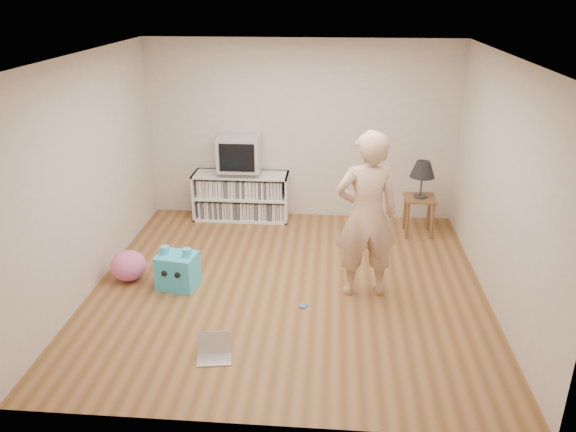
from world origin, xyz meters
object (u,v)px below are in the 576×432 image
(media_unit, at_px, (241,196))
(side_table, at_px, (419,206))
(table_lamp, at_px, (423,170))
(plush_blue, at_px, (177,270))
(plush_pink, at_px, (129,266))
(dvd_deck, at_px, (240,172))
(crt_tv, at_px, (240,153))
(person, at_px, (366,216))
(laptop, at_px, (214,351))

(media_unit, bearing_deg, side_table, -8.57)
(table_lamp, relative_size, plush_blue, 1.03)
(plush_pink, bearing_deg, dvd_deck, 62.73)
(crt_tv, bearing_deg, plush_blue, -100.78)
(plush_blue, bearing_deg, dvd_deck, 88.11)
(media_unit, distance_m, person, 2.79)
(laptop, bearing_deg, media_unit, 85.04)
(crt_tv, relative_size, side_table, 1.09)
(side_table, height_order, plush_pink, side_table)
(crt_tv, bearing_deg, media_unit, 90.00)
(table_lamp, distance_m, plush_pink, 4.02)
(dvd_deck, xyz_separation_m, plush_pink, (-1.03, -2.00, -0.56))
(table_lamp, bearing_deg, laptop, -126.86)
(side_table, bearing_deg, crt_tv, 171.85)
(laptop, bearing_deg, table_lamp, 43.49)
(person, bearing_deg, laptop, 33.62)
(dvd_deck, bearing_deg, plush_blue, -100.77)
(dvd_deck, distance_m, person, 2.72)
(laptop, bearing_deg, plush_blue, 108.55)
(dvd_deck, bearing_deg, person, -50.50)
(crt_tv, relative_size, table_lamp, 1.17)
(laptop, bearing_deg, side_table, 43.49)
(side_table, relative_size, plush_blue, 1.10)
(plush_blue, bearing_deg, person, 9.98)
(dvd_deck, bearing_deg, crt_tv, -90.00)
(crt_tv, relative_size, plush_pink, 1.43)
(person, distance_m, plush_pink, 2.86)
(crt_tv, bearing_deg, laptop, -85.29)
(media_unit, relative_size, side_table, 2.55)
(dvd_deck, bearing_deg, table_lamp, -8.22)
(dvd_deck, distance_m, plush_blue, 2.23)
(crt_tv, height_order, plush_blue, crt_tv)
(dvd_deck, relative_size, side_table, 0.82)
(side_table, bearing_deg, plush_pink, -155.56)
(table_lamp, relative_size, laptop, 1.44)
(laptop, relative_size, plush_blue, 0.71)
(person, xyz_separation_m, laptop, (-1.44, -1.32, -0.89))
(table_lamp, distance_m, laptop, 3.90)
(side_table, xyz_separation_m, plush_blue, (-2.97, -1.76, -0.20))
(laptop, height_order, plush_blue, plush_blue)
(media_unit, distance_m, side_table, 2.59)
(dvd_deck, distance_m, side_table, 2.61)
(laptop, distance_m, plush_blue, 1.46)
(crt_tv, distance_m, plush_pink, 2.40)
(dvd_deck, distance_m, plush_pink, 2.32)
(dvd_deck, distance_m, table_lamp, 2.60)
(side_table, distance_m, laptop, 3.82)
(dvd_deck, xyz_separation_m, laptop, (0.28, -3.41, -0.67))
(media_unit, distance_m, dvd_deck, 0.39)
(crt_tv, height_order, side_table, crt_tv)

